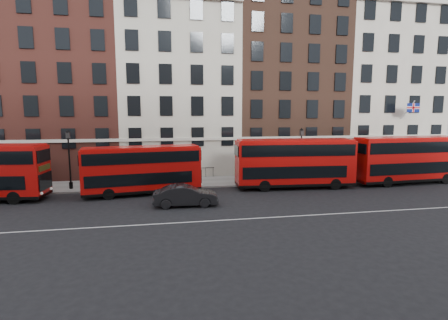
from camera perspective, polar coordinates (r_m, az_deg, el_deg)
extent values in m
plane|color=black|center=(24.86, -4.63, -8.60)|extent=(120.00, 120.00, 0.00)
cube|color=gray|center=(35.00, -6.43, -3.66)|extent=(80.00, 5.00, 0.15)
cube|color=gray|center=(32.56, -6.10, -4.52)|extent=(80.00, 0.30, 0.16)
cube|color=white|center=(22.96, -4.10, -9.99)|extent=(70.00, 0.12, 0.01)
cube|color=brown|center=(43.18, -25.07, 12.41)|extent=(12.80, 10.00, 22.00)
cube|color=#B5B2A0|center=(41.86, -7.39, 11.17)|extent=(12.80, 10.00, 19.00)
cube|color=brown|center=(44.54, 9.65, 12.22)|extent=(12.80, 10.00, 21.00)
cube|color=#B8B19F|center=(50.34, 23.69, 10.59)|extent=(12.80, 10.00, 20.00)
cube|color=black|center=(31.31, -27.12, -3.06)|extent=(0.34, 2.23, 1.32)
cube|color=black|center=(31.14, -27.24, -1.09)|extent=(0.31, 1.92, 0.43)
cylinder|color=black|center=(31.33, -31.05, -5.31)|extent=(1.04, 0.40, 1.02)
cylinder|color=black|center=(33.31, -29.27, -4.46)|extent=(1.04, 0.40, 1.02)
cube|color=#C00B09|center=(30.55, -13.21, -1.52)|extent=(10.01, 3.66, 3.68)
cube|color=black|center=(30.87, -13.11, -4.68)|extent=(10.02, 3.70, 0.22)
cube|color=black|center=(30.63, -13.69, -2.70)|extent=(8.91, 3.58, 0.98)
cube|color=black|center=(30.39, -13.28, 0.61)|extent=(9.65, 3.68, 0.93)
cube|color=#C00B09|center=(30.31, -13.32, 2.00)|extent=(9.71, 3.44, 0.17)
cube|color=black|center=(31.49, -4.20, -2.38)|extent=(0.36, 2.04, 1.21)
cube|color=black|center=(31.33, -4.22, -0.59)|extent=(0.32, 1.76, 0.39)
cylinder|color=black|center=(30.30, -6.93, -4.72)|extent=(0.96, 0.39, 0.93)
cylinder|color=black|center=(32.31, -7.68, -3.94)|extent=(0.96, 0.39, 0.93)
cylinder|color=black|center=(29.73, -18.30, -5.31)|extent=(0.96, 0.39, 0.93)
cylinder|color=black|center=(31.77, -18.33, -4.48)|extent=(0.96, 0.39, 0.93)
cube|color=#C00B09|center=(32.85, 11.45, -0.42)|extent=(10.94, 3.28, 4.06)
cube|color=black|center=(33.17, 11.36, -3.68)|extent=(10.94, 3.32, 0.25)
cube|color=black|center=(32.86, 10.91, -1.63)|extent=(9.71, 3.28, 1.08)
cube|color=black|center=(32.70, 11.51, 1.76)|extent=(10.54, 3.33, 1.03)
cube|color=#C00B09|center=(32.62, 11.55, 3.20)|extent=(10.62, 3.05, 0.19)
cube|color=black|center=(35.04, 19.90, -1.54)|extent=(0.23, 2.26, 1.34)
cube|color=black|center=(34.89, 19.98, 0.24)|extent=(0.21, 1.95, 0.43)
cylinder|color=black|center=(33.38, 17.71, -3.78)|extent=(1.04, 0.36, 1.03)
cylinder|color=black|center=(35.44, 16.17, -3.05)|extent=(1.04, 0.36, 1.03)
cylinder|color=black|center=(31.25, 6.63, -4.23)|extent=(1.04, 0.36, 1.03)
cylinder|color=black|center=(33.45, 5.71, -3.42)|extent=(1.04, 0.36, 1.03)
cube|color=#C00B09|center=(38.80, 27.78, 0.12)|extent=(11.04, 3.18, 4.11)
cube|color=black|center=(39.08, 27.60, -2.69)|extent=(11.05, 3.22, 0.25)
cube|color=black|center=(38.69, 27.37, -0.93)|extent=(9.80, 3.20, 1.09)
cube|color=black|center=(38.67, 27.91, 1.99)|extent=(10.63, 3.24, 1.04)
cube|color=#C00B09|center=(38.61, 27.98, 3.22)|extent=(10.72, 2.96, 0.19)
cylinder|color=black|center=(40.68, 32.44, -2.59)|extent=(1.05, 0.35, 1.04)
cylinder|color=black|center=(42.29, 30.18, -2.07)|extent=(1.05, 0.35, 1.04)
cylinder|color=black|center=(36.21, 25.09, -3.25)|extent=(1.05, 0.35, 1.04)
cylinder|color=black|center=(38.02, 22.91, -2.63)|extent=(1.05, 0.35, 1.04)
imported|color=black|center=(26.51, -6.29, -5.80)|extent=(4.89, 1.89, 1.59)
cylinder|color=black|center=(34.19, -23.89, -0.52)|extent=(0.14, 0.14, 4.60)
cylinder|color=black|center=(34.52, -23.71, -3.81)|extent=(0.32, 0.32, 0.60)
cube|color=#262626|center=(33.95, -24.13, 3.74)|extent=(0.32, 0.32, 0.55)
cone|color=black|center=(33.93, -24.16, 4.33)|extent=(0.44, 0.44, 0.25)
cylinder|color=black|center=(35.55, 12.44, 0.27)|extent=(0.14, 0.14, 4.60)
cylinder|color=black|center=(35.87, 12.35, -2.90)|extent=(0.32, 0.32, 0.60)
cube|color=#262626|center=(35.31, 12.56, 4.37)|extent=(0.32, 0.32, 0.55)
cone|color=black|center=(35.30, 12.58, 4.94)|extent=(0.44, 0.44, 0.25)
cylinder|color=black|center=(40.46, 26.10, -0.88)|extent=(0.12, 0.12, 2.60)
cube|color=black|center=(40.15, 26.36, 1.35)|extent=(0.25, 0.30, 0.75)
sphere|color=red|center=(39.99, 26.53, 1.63)|extent=(0.14, 0.14, 0.14)
sphere|color=#0C9919|center=(40.03, 26.49, 1.01)|extent=(0.14, 0.14, 0.14)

